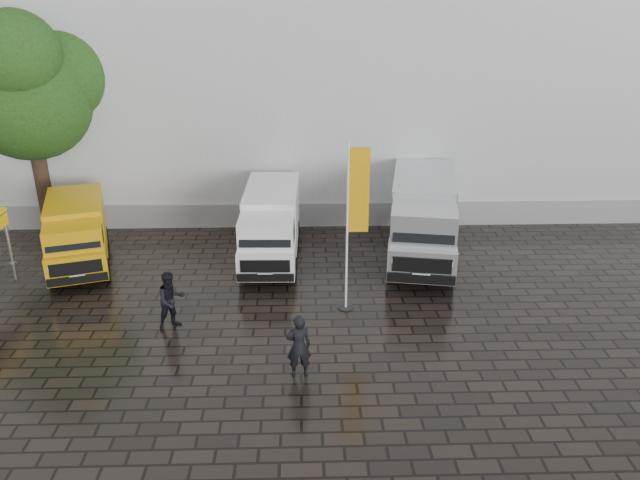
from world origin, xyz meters
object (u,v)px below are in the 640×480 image
at_px(van_yellow, 77,236).
at_px(person_tent, 171,300).
at_px(person_front, 299,346).
at_px(van_silver, 422,220).
at_px(flagpole, 354,218).
at_px(van_white, 271,227).
at_px(wheelie_bin, 436,218).

relative_size(van_yellow, person_tent, 2.80).
relative_size(person_front, person_tent, 0.99).
height_order(van_silver, person_tent, van_silver).
bearing_deg(flagpole, van_white, 123.93).
height_order(van_silver, flagpole, flagpole).
bearing_deg(van_yellow, van_white, -12.91).
relative_size(van_silver, flagpole, 1.24).
bearing_deg(person_tent, van_white, 25.52).
relative_size(van_yellow, wheelie_bin, 4.92).
xyz_separation_m(flagpole, person_front, (-1.65, -3.61, -2.15)).
bearing_deg(van_silver, wheelie_bin, 77.80).
distance_m(van_white, flagpole, 5.12).
bearing_deg(van_yellow, wheelie_bin, -3.70).
bearing_deg(person_front, person_tent, -42.51).
xyz_separation_m(van_white, van_silver, (5.55, 0.00, 0.20)).
bearing_deg(van_silver, person_front, -110.65).
bearing_deg(van_yellow, person_tent, -64.10).
bearing_deg(flagpole, van_silver, 54.16).
distance_m(flagpole, person_tent, 5.88).
relative_size(van_yellow, flagpole, 0.93).
bearing_deg(flagpole, wheelie_bin, 59.15).
xyz_separation_m(flagpole, person_tent, (-5.39, -1.02, -2.14)).
xyz_separation_m(person_front, person_tent, (-3.74, 2.59, 0.01)).
height_order(van_white, person_tent, van_white).
xyz_separation_m(wheelie_bin, person_front, (-5.62, -10.25, 0.38)).
distance_m(van_white, wheelie_bin, 7.20).
distance_m(van_yellow, person_tent, 6.17).
relative_size(wheelie_bin, person_tent, 0.57).
relative_size(van_yellow, van_white, 0.87).
relative_size(van_white, person_tent, 3.22).
height_order(van_silver, person_front, van_silver).
height_order(van_white, flagpole, flagpole).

